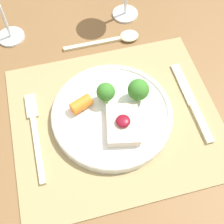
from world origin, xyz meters
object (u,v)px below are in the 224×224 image
at_px(dinner_plate, 113,113).
at_px(fork, 35,129).
at_px(knife, 194,106).
at_px(spoon, 119,38).

height_order(dinner_plate, fork, dinner_plate).
height_order(dinner_plate, knife, dinner_plate).
bearing_deg(dinner_plate, fork, 176.83).
bearing_deg(fork, knife, -6.33).
xyz_separation_m(dinner_plate, knife, (0.18, -0.02, -0.01)).
distance_m(dinner_plate, spoon, 0.22).
bearing_deg(fork, spoon, 39.60).
height_order(fork, knife, knife).
bearing_deg(dinner_plate, spoon, 71.60).
bearing_deg(spoon, fork, -142.70).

